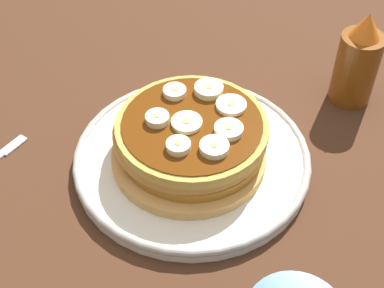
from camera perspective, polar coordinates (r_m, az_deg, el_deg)
ground_plane at (r=65.55cm, az=0.00°, el=-2.91°), size 140.00×140.00×3.00cm
plate at (r=63.72cm, az=0.00°, el=-1.43°), size 27.90×27.90×1.81cm
pancake_stack at (r=61.54cm, az=-0.10°, el=0.54°), size 18.85×18.66×5.14cm
banana_slice_0 at (r=59.19cm, az=-0.44°, el=2.03°), size 3.47×3.47×0.72cm
banana_slice_1 at (r=63.31cm, az=-1.55°, el=5.59°), size 2.73×2.73×0.97cm
banana_slice_2 at (r=61.73cm, az=4.16°, el=4.08°), size 3.52×3.52×0.72cm
banana_slice_3 at (r=58.60cm, az=3.90°, el=1.50°), size 3.20×3.20×0.93cm
banana_slice_4 at (r=59.78cm, az=-3.68°, el=2.68°), size 2.68×2.68×1.06cm
banana_slice_5 at (r=63.48cm, az=1.79°, el=5.76°), size 3.41×3.41×1.06cm
banana_slice_6 at (r=56.65cm, az=-1.45°, el=-0.23°), size 2.64×2.64×1.04cm
banana_slice_7 at (r=56.57cm, az=2.37°, el=-0.38°), size 3.15×3.15×0.99cm
syrup_bottle at (r=72.75cm, az=17.06°, el=8.22°), size 5.52×5.52×12.94cm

